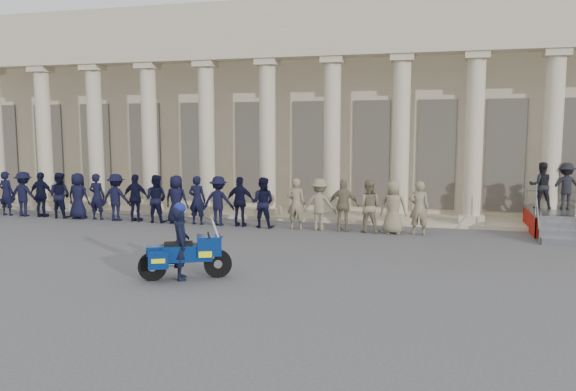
{
  "coord_description": "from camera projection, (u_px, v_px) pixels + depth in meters",
  "views": [
    {
      "loc": [
        5.3,
        -13.38,
        3.57
      ],
      "look_at": [
        0.97,
        2.7,
        1.6
      ],
      "focal_mm": 35.0,
      "sensor_mm": 36.0,
      "label": 1
    }
  ],
  "objects": [
    {
      "name": "ground",
      "position": [
        225.0,
        267.0,
        14.62
      ],
      "size": [
        90.0,
        90.0,
        0.0
      ],
      "primitive_type": "plane",
      "color": "#4C4C4F",
      "rests_on": "ground"
    },
    {
      "name": "officer_rank",
      "position": [
        165.0,
        199.0,
        21.41
      ],
      "size": [
        19.23,
        0.7,
        1.84
      ],
      "color": "black",
      "rests_on": "ground"
    },
    {
      "name": "motorcycle",
      "position": [
        186.0,
        254.0,
        13.4
      ],
      "size": [
        2.06,
        1.38,
        1.43
      ],
      "rotation": [
        0.0,
        0.0,
        0.46
      ],
      "color": "black",
      "rests_on": "ground"
    },
    {
      "name": "building",
      "position": [
        332.0,
        110.0,
        28.22
      ],
      "size": [
        40.0,
        12.5,
        9.0
      ],
      "color": "#C0B190",
      "rests_on": "ground"
    },
    {
      "name": "rider",
      "position": [
        181.0,
        241.0,
        13.34
      ],
      "size": [
        0.66,
        0.76,
        1.86
      ],
      "rotation": [
        0.0,
        0.0,
        2.03
      ],
      "color": "black",
      "rests_on": "ground"
    }
  ]
}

